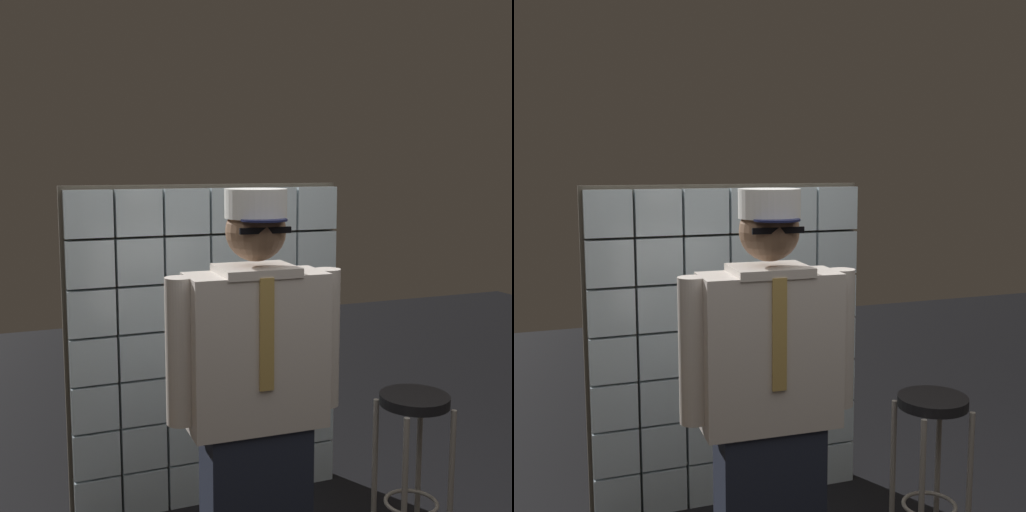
% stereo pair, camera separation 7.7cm
% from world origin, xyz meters
% --- Properties ---
extents(glass_block_wall, '(1.57, 0.10, 1.82)m').
position_xyz_m(glass_block_wall, '(0.00, 1.51, 0.89)').
color(glass_block_wall, silver).
rests_on(glass_block_wall, ground).
extents(standing_person, '(0.72, 0.31, 1.82)m').
position_xyz_m(standing_person, '(-0.15, 0.41, 0.95)').
color(standing_person, '#1E2333').
rests_on(standing_person, ground).
extents(bar_stool, '(0.34, 0.34, 0.80)m').
position_xyz_m(bar_stool, '(0.78, 0.66, 0.59)').
color(bar_stool, black).
rests_on(bar_stool, ground).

